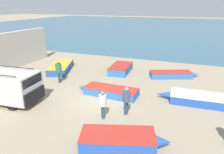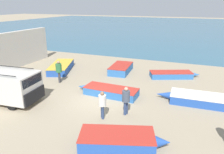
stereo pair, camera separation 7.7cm
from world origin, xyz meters
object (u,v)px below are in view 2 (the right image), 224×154
Objects in this scene: fishing_rowboat_0 at (120,140)px; fishing_rowboat_2 at (173,75)px; parked_van at (0,84)px; fishing_rowboat_3 at (109,91)px; fisherman_2 at (102,102)px; fishing_rowboat_4 at (205,100)px; fishing_rowboat_5 at (62,67)px; fisherman_1 at (59,70)px; fisherman_0 at (126,98)px; fishing_rowboat_1 at (121,68)px.

fishing_rowboat_0 is 0.97× the size of fishing_rowboat_2.
parked_van reaches higher than fishing_rowboat_3.
fishing_rowboat_4 is at bearing 179.12° from fisherman_2.
parked_van is 0.96× the size of fishing_rowboat_4.
fishing_rowboat_3 is 7.68m from fishing_rowboat_5.
fishing_rowboat_0 is 13.07m from fishing_rowboat_5.
fisherman_1 reaches higher than fisherman_2.
parked_van is 1.04× the size of fishing_rowboat_5.
fisherman_0 is at bearing 3.59° from parked_van.
fishing_rowboat_4 is (12.36, 4.45, -0.84)m from parked_van.
parked_van is 13.37m from fishing_rowboat_2.
fishing_rowboat_3 is at bearing 24.50° from parked_van.
fisherman_2 reaches higher than fishing_rowboat_2.
fisherman_0 is at bearing -125.15° from fishing_rowboat_2.
parked_van is 3.30× the size of fisherman_2.
fishing_rowboat_1 is 2.18× the size of fisherman_1.
fishing_rowboat_2 is 9.17m from fisherman_2.
fishing_rowboat_1 is 0.77× the size of fishing_rowboat_5.
fishing_rowboat_2 is at bearing 94.92° from fisherman_0.
fishing_rowboat_0 is at bearing -59.23° from fisherman_0.
fisherman_1 is (-8.35, -4.71, 0.82)m from fishing_rowboat_2.
parked_van reaches higher than fisherman_1.
parked_van is 1.28× the size of fishing_rowboat_0.
fishing_rowboat_3 is 0.83× the size of fishing_rowboat_4.
fishing_rowboat_4 is 10.97m from fisherman_1.
fishing_rowboat_2 is (4.68, 0.11, -0.09)m from fishing_rowboat_1.
fisherman_2 is (5.67, -4.04, -0.12)m from fisherman_1.
fishing_rowboat_4 is (3.46, 6.18, -0.05)m from fishing_rowboat_0.
fishing_rowboat_0 is 0.81× the size of fishing_rowboat_5.
fishing_rowboat_3 is (6.16, 3.52, -0.85)m from parked_van.
fishing_rowboat_0 is (8.90, -1.73, -0.79)m from parked_van.
fishing_rowboat_1 reaches higher than fishing_rowboat_3.
fisherman_1 is 6.96m from fisherman_2.
fisherman_0 is 7.41m from fisherman_1.
fishing_rowboat_3 is 3.39m from fisherman_2.
fisherman_2 is at bearing 112.31° from fishing_rowboat_0.
fishing_rowboat_0 reaches higher than fishing_rowboat_3.
parked_van is 8.24m from fisherman_0.
fishing_rowboat_3 reaches higher than fishing_rowboat_2.
fishing_rowboat_1 is 8.56m from fishing_rowboat_4.
fishing_rowboat_0 is 1.05× the size of fishing_rowboat_1.
fishing_rowboat_5 is 3.06× the size of fisherman_0.
fisherman_2 is at bearing -121.98° from fisherman_0.
fisherman_1 is at bearing 171.80° from fisherman_0.
fisherman_1 reaches higher than fishing_rowboat_3.
parked_van is 1.24× the size of fishing_rowboat_2.
fishing_rowboat_0 is 11.36m from fishing_rowboat_1.
fisherman_2 is at bearing 116.24° from fisherman_1.
fishing_rowboat_2 is 0.83× the size of fishing_rowboat_5.
fisherman_0 reaches higher than fisherman_2.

